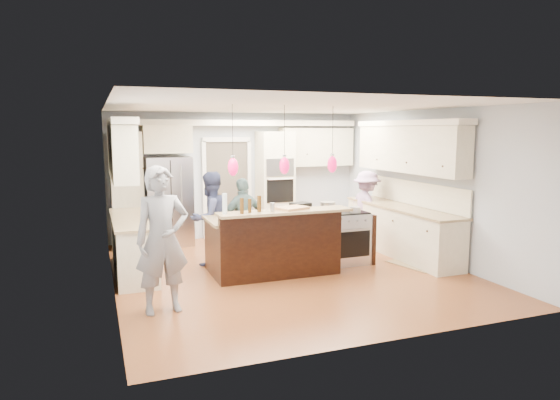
{
  "coord_description": "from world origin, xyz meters",
  "views": [
    {
      "loc": [
        -2.94,
        -7.52,
        2.33
      ],
      "look_at": [
        0.0,
        0.35,
        1.15
      ],
      "focal_mm": 32.0,
      "sensor_mm": 36.0,
      "label": 1
    }
  ],
  "objects_px": {
    "refrigerator": "(169,201)",
    "island_range": "(346,237)",
    "person_bar_end": "(162,240)",
    "person_far_left": "(210,219)",
    "kitchen_island": "(272,243)"
  },
  "relations": [
    {
      "from": "refrigerator",
      "to": "island_range",
      "type": "bearing_deg",
      "value": -42.59
    },
    {
      "from": "person_bar_end",
      "to": "person_far_left",
      "type": "distance_m",
      "value": 2.31
    },
    {
      "from": "person_far_left",
      "to": "person_bar_end",
      "type": "bearing_deg",
      "value": 36.33
    },
    {
      "from": "kitchen_island",
      "to": "person_far_left",
      "type": "height_order",
      "value": "person_far_left"
    },
    {
      "from": "kitchen_island",
      "to": "island_range",
      "type": "height_order",
      "value": "kitchen_island"
    },
    {
      "from": "island_range",
      "to": "person_bar_end",
      "type": "height_order",
      "value": "person_bar_end"
    },
    {
      "from": "island_range",
      "to": "kitchen_island",
      "type": "bearing_deg",
      "value": -176.93
    },
    {
      "from": "person_bar_end",
      "to": "person_far_left",
      "type": "height_order",
      "value": "person_bar_end"
    },
    {
      "from": "kitchen_island",
      "to": "person_bar_end",
      "type": "height_order",
      "value": "person_bar_end"
    },
    {
      "from": "refrigerator",
      "to": "kitchen_island",
      "type": "bearing_deg",
      "value": -63.08
    },
    {
      "from": "island_range",
      "to": "refrigerator",
      "type": "bearing_deg",
      "value": 137.41
    },
    {
      "from": "kitchen_island",
      "to": "person_bar_end",
      "type": "relative_size",
      "value": 1.11
    },
    {
      "from": "refrigerator",
      "to": "kitchen_island",
      "type": "height_order",
      "value": "refrigerator"
    },
    {
      "from": "kitchen_island",
      "to": "island_range",
      "type": "distance_m",
      "value": 1.41
    },
    {
      "from": "kitchen_island",
      "to": "person_far_left",
      "type": "relative_size",
      "value": 1.29
    }
  ]
}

